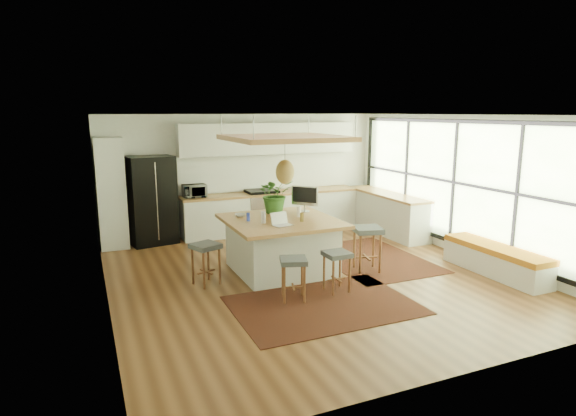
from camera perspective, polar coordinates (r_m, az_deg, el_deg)
name	(u,v)px	position (r m, az deg, el deg)	size (l,w,h in m)	color
floor	(310,275)	(8.32, 2.65, -7.97)	(7.00, 7.00, 0.00)	#532E17
ceiling	(312,115)	(7.85, 2.84, 10.97)	(7.00, 7.00, 0.00)	white
wall_back	(245,173)	(11.19, -5.16, 4.11)	(6.50, 6.50, 0.00)	silver
wall_front	(464,254)	(5.15, 20.16, -5.15)	(6.50, 6.50, 0.00)	silver
wall_left	(102,214)	(7.19, -21.23, -0.66)	(7.00, 7.00, 0.00)	silver
wall_right	(463,186)	(9.83, 20.05, 2.47)	(7.00, 7.00, 0.00)	silver
window_wall	(462,184)	(9.80, 19.94, 2.75)	(0.10, 6.20, 2.60)	black
pantry	(111,193)	(10.37, -20.24, 1.63)	(0.55, 0.60, 2.25)	silver
back_counter_base	(272,212)	(11.23, -1.90, -0.53)	(4.20, 0.60, 0.88)	silver
back_counter_top	(272,193)	(11.14, -1.91, 1.78)	(4.24, 0.64, 0.05)	olive
backsplash	(267,172)	(11.35, -2.48, 4.25)	(4.20, 0.02, 0.80)	white
upper_cabinets	(269,138)	(11.13, -2.22, 8.25)	(4.20, 0.34, 0.70)	silver
range	(262,211)	(11.13, -3.10, -0.33)	(0.76, 0.62, 1.00)	#A5A5AA
right_counter_base	(387,214)	(11.31, 11.63, -0.67)	(0.60, 2.50, 0.88)	silver
right_counter_top	(388,194)	(11.23, 11.72, 1.63)	(0.64, 2.54, 0.05)	olive
window_bench	(495,260)	(9.03, 23.39, -5.69)	(0.52, 2.00, 0.50)	silver
ceiling_panel	(285,154)	(8.12, -0.37, 6.40)	(1.86, 1.86, 0.80)	olive
rug_near	(324,305)	(7.10, 4.26, -11.41)	(2.60, 1.80, 0.01)	black
rug_right	(370,258)	(9.34, 9.71, -5.91)	(1.80, 2.60, 0.01)	black
fridge	(151,200)	(10.49, -15.94, 0.89)	(0.92, 0.72, 1.86)	black
island	(281,245)	(8.39, -0.82, -4.45)	(1.85, 1.85, 0.93)	olive
stool_near_left	(293,277)	(7.15, 0.65, -8.22)	(0.38, 0.38, 0.65)	#414548
stool_near_right	(337,270)	(7.52, 5.81, -7.27)	(0.38, 0.38, 0.64)	#414548
stool_right_front	(367,251)	(8.55, 9.35, -5.08)	(0.47, 0.47, 0.79)	#414548
stool_right_back	(333,238)	(9.35, 5.37, -3.54)	(0.40, 0.40, 0.67)	#414548
stool_left_side	(206,263)	(7.90, -9.69, -6.47)	(0.40, 0.40, 0.68)	#414548
laptop	(283,219)	(7.78, -0.64, -1.27)	(0.31, 0.33, 0.23)	#A5A5AA
monitor	(305,198)	(8.86, 2.01, 1.20)	(0.52, 0.19, 0.49)	#A5A5AA
microwave	(194,190)	(10.61, -11.05, 2.16)	(0.50, 0.28, 0.34)	#A5A5AA
island_plant	(275,198)	(8.76, -1.50, 1.23)	(0.65, 0.72, 0.56)	#1E4C19
island_bowl	(240,215)	(8.53, -5.67, -0.86)	(0.20, 0.20, 0.05)	white
island_bottle_0	(249,215)	(8.16, -4.67, -0.89)	(0.07, 0.07, 0.19)	blue
island_bottle_1	(262,218)	(7.98, -3.08, -1.15)	(0.07, 0.07, 0.19)	white
island_bottle_2	(302,216)	(8.09, 1.62, -0.97)	(0.07, 0.07, 0.19)	olive
island_bottle_3	(298,212)	(8.44, 1.23, -0.45)	(0.07, 0.07, 0.19)	white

